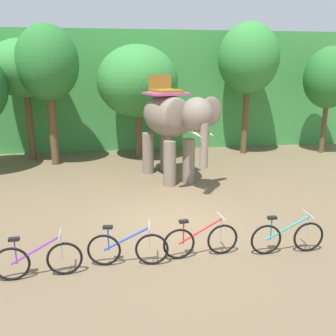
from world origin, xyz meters
TOP-DOWN VIEW (x-y plane):
  - ground_plane at (0.00, 0.00)m, footprint 80.00×80.00m
  - foliage_hedge at (0.00, 12.31)m, footprint 36.00×6.00m
  - tree_center at (-5.12, 7.95)m, footprint 3.14×3.14m
  - tree_center_right at (-4.00, 6.97)m, footprint 2.49×2.49m
  - tree_center_left at (-0.35, 7.60)m, footprint 3.54×3.54m
  - tree_left at (4.73, 7.81)m, footprint 2.76×2.76m
  - tree_far_left at (8.54, 7.36)m, footprint 2.33×2.33m
  - elephant at (0.59, 3.99)m, footprint 2.76×4.22m
  - bike_purple at (-3.03, -2.07)m, footprint 1.71×0.52m
  - bike_blue at (-1.26, -1.85)m, footprint 1.70×0.52m
  - bike_red at (0.34, -1.72)m, footprint 1.71×0.52m
  - bike_teal at (2.29, -1.84)m, footprint 1.71×0.52m

SIDE VIEW (x-z plane):
  - ground_plane at x=0.00m, z-range 0.00..0.00m
  - bike_purple at x=-3.03m, z-range -0.07..0.85m
  - bike_blue at x=-1.26m, z-range -0.07..0.85m
  - bike_red at x=0.34m, z-range -0.07..0.85m
  - bike_teal at x=2.29m, z-range -0.07..0.85m
  - elephant at x=0.59m, z-range 0.31..4.09m
  - foliage_hedge at x=0.00m, z-range 0.00..5.76m
  - tree_center_left at x=-0.35m, z-range 0.92..5.92m
  - tree_far_left at x=8.54m, z-range 1.06..6.04m
  - tree_center at x=-5.12m, z-range 1.36..6.58m
  - tree_center_right at x=-4.00m, z-range 1.31..7.03m
  - tree_left at x=4.73m, z-range 1.39..7.41m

